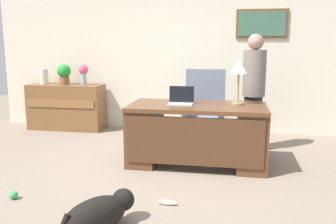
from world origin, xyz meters
TOP-DOWN VIEW (x-y plane):
  - ground_plane at (0.00, 0.00)m, footprint 12.00×12.00m
  - back_wall at (0.01, 2.60)m, footprint 7.00×0.16m
  - desk at (0.40, 0.65)m, footprint 1.74×0.84m
  - credenza at (-2.15, 2.25)m, footprint 1.35×0.50m
  - armchair at (0.41, 1.58)m, footprint 0.60×0.59m
  - person_standing at (1.12, 1.44)m, footprint 0.32×0.32m
  - dog_lying at (-0.23, -1.22)m, footprint 0.58×0.72m
  - laptop at (0.18, 0.71)m, footprint 0.32×0.22m
  - desk_lamp at (0.90, 0.81)m, footprint 0.22×0.22m
  - vase_with_flowers at (-1.80, 2.25)m, footprint 0.17×0.17m
  - vase_empty at (-2.56, 2.25)m, footprint 0.16×0.16m
  - potted_plant at (-2.17, 2.25)m, footprint 0.24×0.24m
  - dog_toy_ball at (-1.31, -0.76)m, footprint 0.09×0.09m
  - dog_toy_bone at (-0.35, -0.92)m, footprint 0.15×0.17m
  - dog_toy_plush at (0.24, -0.62)m, footprint 0.19×0.05m

SIDE VIEW (x-z plane):
  - ground_plane at x=0.00m, z-range 0.00..0.00m
  - dog_toy_bone at x=-0.35m, z-range 0.00..0.05m
  - dog_toy_plush at x=0.24m, z-range 0.00..0.05m
  - dog_toy_ball at x=-1.31m, z-range 0.00..0.09m
  - dog_lying at x=-0.23m, z-range 0.01..0.31m
  - credenza at x=-2.15m, z-range 0.00..0.82m
  - desk at x=0.40m, z-range 0.03..0.81m
  - armchair at x=0.41m, z-range -0.07..1.09m
  - laptop at x=0.18m, z-range 0.73..0.95m
  - person_standing at x=1.12m, z-range 0.03..1.71m
  - vase_empty at x=-2.56m, z-range 0.82..1.09m
  - potted_plant at x=-2.17m, z-range 0.83..1.19m
  - vase_with_flowers at x=-1.80m, z-range 0.86..1.22m
  - desk_lamp at x=0.90m, z-range 0.94..1.52m
  - back_wall at x=0.01m, z-range 0.00..2.70m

